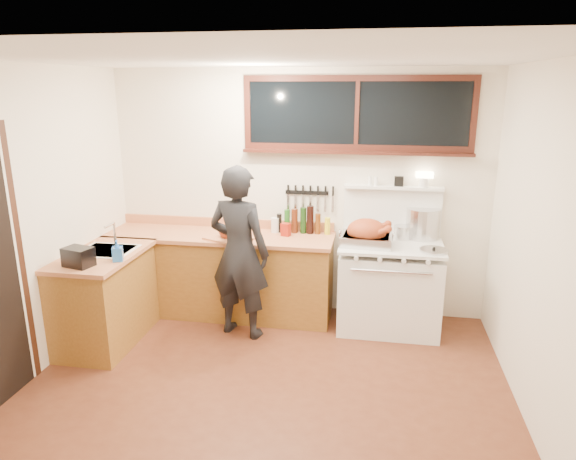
% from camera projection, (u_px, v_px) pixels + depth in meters
% --- Properties ---
extents(ground_plane, '(4.00, 3.50, 0.02)m').
position_uv_depth(ground_plane, '(264.00, 394.00, 4.19)').
color(ground_plane, '#522515').
extents(room_shell, '(4.10, 3.60, 2.65)m').
position_uv_depth(room_shell, '(261.00, 195.00, 3.74)').
color(room_shell, silver).
rests_on(room_shell, ground).
extents(counter_back, '(2.44, 0.64, 1.00)m').
position_uv_depth(counter_back, '(220.00, 273.00, 5.57)').
color(counter_back, brown).
rests_on(counter_back, ground).
extents(counter_left, '(0.64, 1.09, 0.90)m').
position_uv_depth(counter_left, '(105.00, 297.00, 4.94)').
color(counter_left, brown).
rests_on(counter_left, ground).
extents(sink_unit, '(0.50, 0.45, 0.37)m').
position_uv_depth(sink_unit, '(107.00, 256.00, 4.90)').
color(sink_unit, white).
rests_on(sink_unit, counter_left).
extents(vintage_stove, '(1.02, 0.74, 1.58)m').
position_uv_depth(vintage_stove, '(389.00, 284.00, 5.23)').
color(vintage_stove, white).
rests_on(vintage_stove, ground).
extents(back_window, '(2.32, 0.13, 0.77)m').
position_uv_depth(back_window, '(357.00, 122.00, 5.16)').
color(back_window, black).
rests_on(back_window, room_shell).
extents(knife_strip, '(0.52, 0.03, 0.28)m').
position_uv_depth(knife_strip, '(309.00, 194.00, 5.45)').
color(knife_strip, black).
rests_on(knife_strip, room_shell).
extents(man, '(0.71, 0.55, 1.71)m').
position_uv_depth(man, '(239.00, 253.00, 4.98)').
color(man, black).
rests_on(man, ground).
extents(soap_bottle, '(0.11, 0.12, 0.20)m').
position_uv_depth(soap_bottle, '(117.00, 251.00, 4.58)').
color(soap_bottle, blue).
rests_on(soap_bottle, counter_left).
extents(toaster, '(0.28, 0.22, 0.17)m').
position_uv_depth(toaster, '(78.00, 257.00, 4.45)').
color(toaster, black).
rests_on(toaster, counter_left).
extents(cutting_board, '(0.55, 0.49, 0.15)m').
position_uv_depth(cutting_board, '(230.00, 234.00, 5.24)').
color(cutting_board, '#C6794E').
rests_on(cutting_board, counter_back).
extents(roast_turkey, '(0.54, 0.41, 0.26)m').
position_uv_depth(roast_turkey, '(367.00, 234.00, 5.05)').
color(roast_turkey, silver).
rests_on(roast_turkey, vintage_stove).
extents(stockpot, '(0.44, 0.44, 0.31)m').
position_uv_depth(stockpot, '(423.00, 223.00, 5.27)').
color(stockpot, silver).
rests_on(stockpot, vintage_stove).
extents(saucepan, '(0.21, 0.31, 0.14)m').
position_uv_depth(saucepan, '(403.00, 232.00, 5.26)').
color(saucepan, silver).
rests_on(saucepan, vintage_stove).
extents(pot_lid, '(0.30, 0.30, 0.04)m').
position_uv_depth(pot_lid, '(434.00, 250.00, 4.86)').
color(pot_lid, silver).
rests_on(pot_lid, vintage_stove).
extents(coffee_tin, '(0.11, 0.09, 0.13)m').
position_uv_depth(coffee_tin, '(286.00, 230.00, 5.36)').
color(coffee_tin, maroon).
rests_on(coffee_tin, counter_back).
extents(pitcher, '(0.09, 0.09, 0.16)m').
position_uv_depth(pitcher, '(275.00, 225.00, 5.49)').
color(pitcher, white).
rests_on(pitcher, counter_back).
extents(bottle_cluster, '(0.57, 0.07, 0.30)m').
position_uv_depth(bottle_cluster, '(303.00, 222.00, 5.44)').
color(bottle_cluster, black).
rests_on(bottle_cluster, counter_back).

